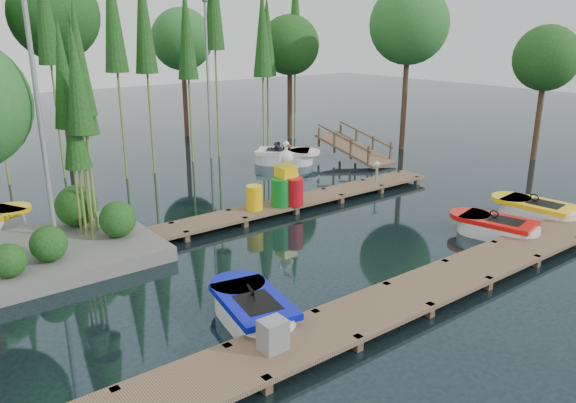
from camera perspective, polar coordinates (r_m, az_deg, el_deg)
ground_plane at (r=15.98m, az=-0.33°, el=-4.52°), size 90.00×90.00×0.00m
near_dock at (r=12.91m, az=12.04°, el=-9.35°), size 18.00×1.50×0.50m
far_dock at (r=18.35m, az=-2.58°, el=-0.84°), size 15.00×1.20×0.50m
island at (r=15.57m, az=-27.19°, el=5.19°), size 6.20×4.20×6.75m
tree_screen at (r=23.45m, az=-21.34°, el=16.62°), size 34.42×18.53×10.31m
lamp_island at (r=14.81m, az=-24.11°, el=9.31°), size 0.30×0.30×7.25m
lamp_rear at (r=26.29m, az=-8.19°, el=13.49°), size 0.30×0.30×7.25m
ramp at (r=26.21m, az=6.74°, el=5.42°), size 1.50×3.94×1.49m
boat_blue at (r=12.00m, az=-3.61°, el=-10.98°), size 1.70×2.89×0.91m
boat_red at (r=17.69m, az=20.35°, el=-2.56°), size 1.75×2.84×0.89m
boat_yellow_near at (r=19.74m, az=23.85°, el=-0.91°), size 1.54×2.89×0.93m
boat_white_far at (r=25.52m, az=-0.34°, el=4.58°), size 3.08×3.05×1.41m
utility_cabinet at (r=10.48m, az=-1.52°, el=-13.39°), size 0.48×0.41×0.59m
yellow_barrel at (r=18.04m, az=-3.44°, el=0.39°), size 0.53×0.53×0.80m
drum_cluster at (r=18.55m, az=-0.02°, el=1.61°), size 1.23×1.13×2.12m
seagull_post at (r=21.55m, az=9.03°, el=3.38°), size 0.49×0.26×0.78m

